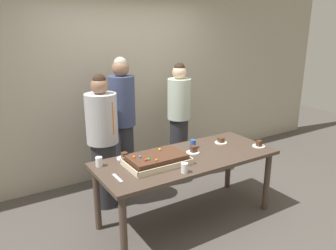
# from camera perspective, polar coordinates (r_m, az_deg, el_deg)

# --- Properties ---
(ground_plane) EXTENTS (12.00, 12.00, 0.00)m
(ground_plane) POSITION_cam_1_polar(r_m,az_deg,el_deg) (4.02, 3.09, -15.66)
(ground_plane) COLOR #4C4742
(interior_back_panel) EXTENTS (8.00, 0.12, 3.00)m
(interior_back_panel) POSITION_cam_1_polar(r_m,az_deg,el_deg) (4.83, -7.67, 8.87)
(interior_back_panel) COLOR #B2A893
(interior_back_panel) RESTS_ON ground_plane
(party_table) EXTENTS (2.03, 0.84, 0.77)m
(party_table) POSITION_cam_1_polar(r_m,az_deg,el_deg) (3.70, 3.25, -6.70)
(party_table) COLOR #47382D
(party_table) RESTS_ON ground_plane
(sheet_cake) EXTENTS (0.65, 0.41, 0.12)m
(sheet_cake) POSITION_cam_1_polar(r_m,az_deg,el_deg) (3.45, -1.91, -6.01)
(sheet_cake) COLOR beige
(sheet_cake) RESTS_ON party_table
(plated_slice_near_left) EXTENTS (0.15, 0.15, 0.06)m
(plated_slice_near_left) POSITION_cam_1_polar(r_m,az_deg,el_deg) (4.12, 9.09, -2.77)
(plated_slice_near_left) COLOR white
(plated_slice_near_left) RESTS_ON party_table
(plated_slice_near_right) EXTENTS (0.15, 0.15, 0.07)m
(plated_slice_near_right) POSITION_cam_1_polar(r_m,az_deg,el_deg) (3.62, -7.56, -5.43)
(plated_slice_near_right) COLOR white
(plated_slice_near_right) RESTS_ON party_table
(plated_slice_far_left) EXTENTS (0.15, 0.15, 0.08)m
(plated_slice_far_left) POSITION_cam_1_polar(r_m,az_deg,el_deg) (4.09, 15.36, -3.30)
(plated_slice_far_left) COLOR white
(plated_slice_far_left) RESTS_ON party_table
(plated_slice_far_right) EXTENTS (0.15, 0.15, 0.08)m
(plated_slice_far_right) POSITION_cam_1_polar(r_m,az_deg,el_deg) (3.77, 4.38, -4.42)
(plated_slice_far_right) COLOR white
(plated_slice_far_right) RESTS_ON party_table
(drink_cup_nearest) EXTENTS (0.07, 0.07, 0.10)m
(drink_cup_nearest) POSITION_cam_1_polar(r_m,az_deg,el_deg) (3.27, 2.86, -7.37)
(drink_cup_nearest) COLOR white
(drink_cup_nearest) RESTS_ON party_table
(drink_cup_middle) EXTENTS (0.07, 0.07, 0.10)m
(drink_cup_middle) POSITION_cam_1_polar(r_m,az_deg,el_deg) (3.47, -11.80, -6.20)
(drink_cup_middle) COLOR white
(drink_cup_middle) RESTS_ON party_table
(drink_cup_far_end) EXTENTS (0.07, 0.07, 0.10)m
(drink_cup_far_end) POSITION_cam_1_polar(r_m,az_deg,el_deg) (3.91, 4.31, -3.24)
(drink_cup_far_end) COLOR #2D5199
(drink_cup_far_end) RESTS_ON party_table
(cake_server_utensil) EXTENTS (0.03, 0.20, 0.01)m
(cake_server_utensil) POSITION_cam_1_polar(r_m,az_deg,el_deg) (3.20, -8.67, -9.00)
(cake_server_utensil) COLOR silver
(cake_server_utensil) RESTS_ON party_table
(person_serving_front) EXTENTS (0.37, 0.37, 1.64)m
(person_serving_front) POSITION_cam_1_polar(r_m,az_deg,el_deg) (4.00, -11.13, -2.75)
(person_serving_front) COLOR #28282D
(person_serving_front) RESTS_ON ground_plane
(person_green_shirt_behind) EXTENTS (0.33, 0.33, 1.79)m
(person_green_shirt_behind) POSITION_cam_1_polar(r_m,az_deg,el_deg) (4.32, -7.78, 0.24)
(person_green_shirt_behind) COLOR #28282D
(person_green_shirt_behind) RESTS_ON ground_plane
(person_striped_tie_right) EXTENTS (0.33, 0.33, 1.67)m
(person_striped_tie_right) POSITION_cam_1_polar(r_m,az_deg,el_deg) (4.72, 1.90, 0.97)
(person_striped_tie_right) COLOR #28282D
(person_striped_tie_right) RESTS_ON ground_plane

